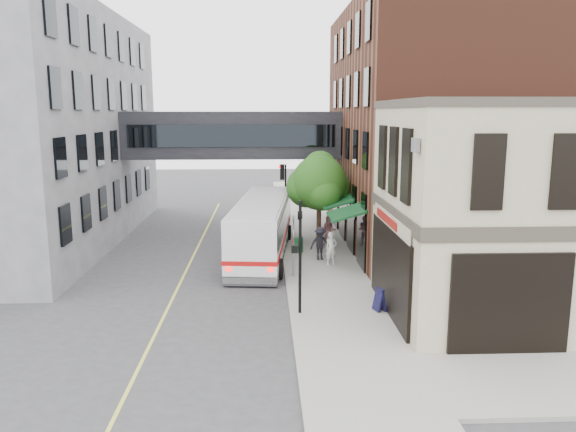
{
  "coord_description": "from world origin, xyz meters",
  "views": [
    {
      "loc": [
        -0.96,
        -19.15,
        8.01
      ],
      "look_at": [
        0.04,
        4.6,
        3.57
      ],
      "focal_mm": 35.0,
      "sensor_mm": 36.0,
      "label": 1
    }
  ],
  "objects": [
    {
      "name": "ground",
      "position": [
        0.0,
        0.0,
        0.0
      ],
      "size": [
        120.0,
        120.0,
        0.0
      ],
      "primitive_type": "plane",
      "color": "#38383A",
      "rests_on": "ground"
    },
    {
      "name": "sandwich_board",
      "position": [
        3.6,
        2.09,
        0.62
      ],
      "size": [
        0.49,
        0.61,
        0.94
      ],
      "primitive_type": "cube",
      "rotation": [
        0.0,
        0.0,
        0.33
      ],
      "color": "black",
      "rests_on": "sidewalk_main"
    },
    {
      "name": "pedestrian_c",
      "position": [
        2.0,
        10.04,
        1.04
      ],
      "size": [
        1.26,
        0.89,
        1.78
      ],
      "primitive_type": "imported",
      "rotation": [
        0.0,
        0.0,
        0.21
      ],
      "color": "black",
      "rests_on": "sidewalk_main"
    },
    {
      "name": "street_tree",
      "position": [
        2.19,
        13.22,
        3.91
      ],
      "size": [
        3.8,
        3.2,
        5.6
      ],
      "color": "#382619",
      "rests_on": "sidewalk_main"
    },
    {
      "name": "skyway_bridge",
      "position": [
        -3.0,
        18.0,
        6.5
      ],
      "size": [
        14.0,
        3.18,
        3.0
      ],
      "color": "black",
      "rests_on": "ground"
    },
    {
      "name": "pedestrian_b",
      "position": [
        2.83,
        13.19,
        1.06
      ],
      "size": [
        0.99,
        0.83,
        1.81
      ],
      "primitive_type": "imported",
      "rotation": [
        0.0,
        0.0,
        -0.17
      ],
      "color": "pink",
      "rests_on": "sidewalk_main"
    },
    {
      "name": "opposite_building",
      "position": [
        -17.0,
        16.0,
        7.0
      ],
      "size": [
        14.0,
        24.0,
        14.0
      ],
      "primitive_type": "cube",
      "color": "slate",
      "rests_on": "ground"
    },
    {
      "name": "corner_building",
      "position": [
        8.97,
        2.0,
        4.21
      ],
      "size": [
        10.19,
        8.12,
        8.45
      ],
      "color": "tan",
      "rests_on": "ground"
    },
    {
      "name": "traffic_signal_far",
      "position": [
        0.26,
        17.0,
        3.34
      ],
      "size": [
        0.53,
        0.28,
        4.5
      ],
      "color": "black",
      "rests_on": "sidewalk_main"
    },
    {
      "name": "bus",
      "position": [
        -1.12,
        11.43,
        1.76
      ],
      "size": [
        3.73,
        11.88,
        3.14
      ],
      "color": "white",
      "rests_on": "ground"
    },
    {
      "name": "pedestrian_a",
      "position": [
        2.47,
        9.02,
        1.01
      ],
      "size": [
        0.71,
        0.56,
        1.72
      ],
      "primitive_type": "imported",
      "rotation": [
        0.0,
        0.0,
        0.25
      ],
      "color": "white",
      "rests_on": "sidewalk_main"
    },
    {
      "name": "brick_building",
      "position": [
        9.98,
        15.0,
        6.99
      ],
      "size": [
        13.76,
        18.0,
        14.0
      ],
      "color": "#4F2618",
      "rests_on": "ground"
    },
    {
      "name": "newspaper_box",
      "position": [
        0.93,
        11.67,
        0.58
      ],
      "size": [
        0.55,
        0.52,
        0.86
      ],
      "primitive_type": "cube",
      "rotation": [
        0.0,
        0.0,
        -0.4
      ],
      "color": "#14592D",
      "rests_on": "sidewalk_main"
    },
    {
      "name": "lane_marking",
      "position": [
        -5.0,
        10.0,
        0.01
      ],
      "size": [
        0.12,
        40.0,
        0.01
      ],
      "primitive_type": "cube",
      "color": "#D8CC4C",
      "rests_on": "ground"
    },
    {
      "name": "sidewalk_main",
      "position": [
        2.0,
        14.0,
        0.07
      ],
      "size": [
        4.0,
        60.0,
        0.15
      ],
      "primitive_type": "cube",
      "color": "gray",
      "rests_on": "ground"
    },
    {
      "name": "street_sign_pole",
      "position": [
        0.39,
        7.0,
        1.93
      ],
      "size": [
        0.08,
        0.75,
        3.0
      ],
      "color": "gray",
      "rests_on": "sidewalk_main"
    },
    {
      "name": "traffic_signal_near",
      "position": [
        0.37,
        2.0,
        2.98
      ],
      "size": [
        0.44,
        0.22,
        4.6
      ],
      "color": "black",
      "rests_on": "sidewalk_main"
    }
  ]
}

